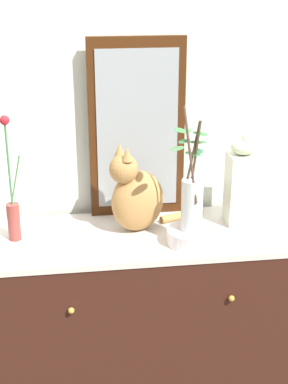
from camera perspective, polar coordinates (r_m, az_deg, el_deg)
The scene contains 8 objects.
wall_back at distance 2.43m, azimuth -1.01°, elevation 9.53°, with size 4.40×0.08×2.60m, color silver.
sideboard at distance 2.50m, azimuth 0.00°, elevation -12.54°, with size 1.38×0.49×0.81m.
mirror_leaning at distance 2.36m, azimuth -0.62°, elevation 6.26°, with size 0.40×0.03×0.75m.
cat_sitting at distance 2.27m, azimuth -0.76°, elevation -0.39°, with size 0.43×0.24×0.37m.
vase_slim_green at distance 2.26m, azimuth -12.96°, elevation -1.64°, with size 0.07×0.05×0.50m.
bowl_porcelain at distance 2.22m, azimuth 4.70°, elevation -4.43°, with size 0.19×0.19×0.06m, color silver.
vase_glass_clear at distance 2.15m, azimuth 4.79°, elevation -0.61°, with size 0.17×0.21×0.48m.
jar_lidded_porcelain at distance 2.37m, azimuth 9.68°, elevation 0.91°, with size 0.12×0.12×0.38m.
Camera 1 is at (-0.28, -2.05, 1.81)m, focal length 53.47 mm.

